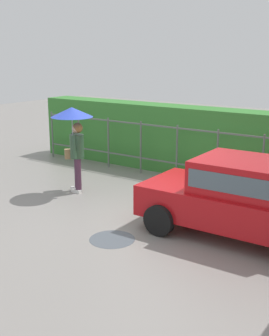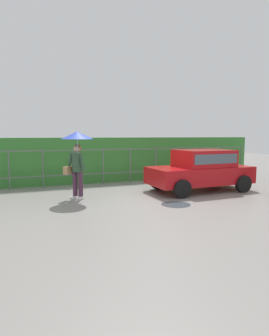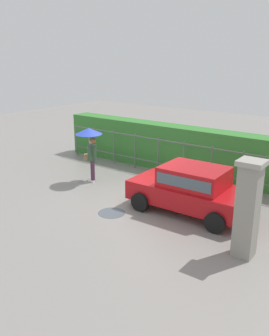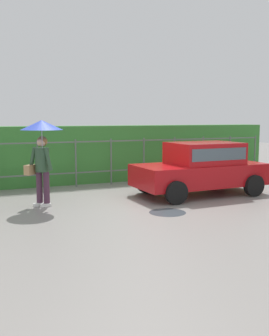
{
  "view_description": "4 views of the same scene",
  "coord_description": "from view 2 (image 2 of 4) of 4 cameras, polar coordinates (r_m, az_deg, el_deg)",
  "views": [
    {
      "loc": [
        4.6,
        -7.13,
        3.34
      ],
      "look_at": [
        -0.69,
        0.35,
        0.94
      ],
      "focal_mm": 46.94,
      "sensor_mm": 36.0,
      "label": 1
    },
    {
      "loc": [
        -4.17,
        -8.36,
        1.99
      ],
      "look_at": [
        -0.63,
        0.71,
        0.88
      ],
      "focal_mm": 30.67,
      "sensor_mm": 36.0,
      "label": 2
    },
    {
      "loc": [
        6.65,
        -9.0,
        4.7
      ],
      "look_at": [
        -0.5,
        0.5,
        0.96
      ],
      "focal_mm": 38.66,
      "sensor_mm": 36.0,
      "label": 3
    },
    {
      "loc": [
        -4.3,
        -9.01,
        2.16
      ],
      "look_at": [
        -0.15,
        0.55,
        0.83
      ],
      "focal_mm": 41.92,
      "sensor_mm": 36.0,
      "label": 4
    }
  ],
  "objects": [
    {
      "name": "ground_plane",
      "position": [
        9.55,
        5.07,
        -5.57
      ],
      "size": [
        40.0,
        40.0,
        0.0
      ],
      "primitive_type": "plane",
      "color": "gray"
    },
    {
      "name": "car",
      "position": [
        10.61,
        13.11,
        -0.11
      ],
      "size": [
        3.77,
        1.93,
        1.48
      ],
      "rotation": [
        0.0,
        0.0,
        3.16
      ],
      "color": "#B71116",
      "rests_on": "ground"
    },
    {
      "name": "pedestrian",
      "position": [
        9.04,
        -11.37,
        3.83
      ],
      "size": [
        1.0,
        1.0,
        2.11
      ],
      "rotation": [
        0.0,
        0.0,
        -2.32
      ],
      "color": "#47283D",
      "rests_on": "ground"
    },
    {
      "name": "fence_section",
      "position": [
        12.12,
        -0.84,
        0.97
      ],
      "size": [
        11.83,
        0.05,
        1.5
      ],
      "color": "#59605B",
      "rests_on": "ground"
    },
    {
      "name": "hedge_row",
      "position": [
        12.86,
        -2.09,
        1.84
      ],
      "size": [
        12.78,
        0.9,
        1.9
      ],
      "primitive_type": "cube",
      "color": "#387F33",
      "rests_on": "ground"
    },
    {
      "name": "puddle_near",
      "position": [
        8.47,
        8.21,
        -7.17
      ],
      "size": [
        0.85,
        0.85,
        0.0
      ],
      "primitive_type": "cylinder",
      "color": "#4C545B",
      "rests_on": "ground"
    }
  ]
}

